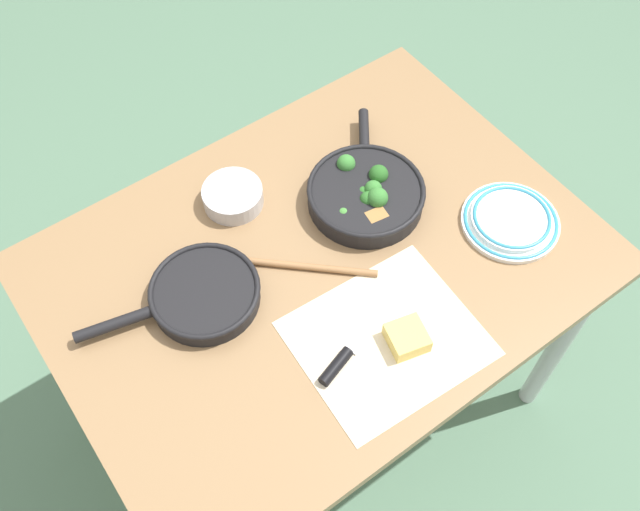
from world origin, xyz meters
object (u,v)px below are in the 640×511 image
at_px(grater_knife, 349,350).
at_px(prep_bowl_steel, 233,196).
at_px(skillet_broccoli, 366,193).
at_px(skillet_eggs, 203,294).
at_px(dinner_plate_stack, 511,220).
at_px(cheese_block, 407,338).
at_px(wooden_spoon, 262,262).

xyz_separation_m(grater_knife, prep_bowl_steel, (-0.01, -0.45, 0.01)).
distance_m(skillet_broccoli, prep_bowl_steel, 0.30).
bearing_deg(grater_knife, skillet_eggs, 104.87).
distance_m(grater_knife, dinner_plate_stack, 0.48).
bearing_deg(skillet_broccoli, prep_bowl_steel, 90.96).
xyz_separation_m(dinner_plate_stack, prep_bowl_steel, (0.46, -0.41, 0.01)).
relative_size(cheese_block, dinner_plate_stack, 0.41).
height_order(skillet_broccoli, skillet_eggs, skillet_broccoli).
bearing_deg(dinner_plate_stack, grater_knife, 4.96).
bearing_deg(cheese_block, prep_bowl_steel, -79.69).
relative_size(wooden_spoon, grater_knife, 1.28).
relative_size(wooden_spoon, cheese_block, 3.50).
xyz_separation_m(grater_knife, cheese_block, (-0.10, 0.05, 0.01)).
distance_m(grater_knife, prep_bowl_steel, 0.45).
height_order(skillet_broccoli, wooden_spoon, skillet_broccoli).
bearing_deg(wooden_spoon, skillet_broccoli, -136.60).
distance_m(wooden_spoon, cheese_block, 0.35).
bearing_deg(wooden_spoon, dinner_plate_stack, -162.18).
height_order(wooden_spoon, cheese_block, cheese_block).
relative_size(skillet_eggs, wooden_spoon, 1.20).
bearing_deg(dinner_plate_stack, cheese_block, 13.63).
bearing_deg(wooden_spoon, cheese_block, 154.59).
xyz_separation_m(skillet_eggs, grater_knife, (-0.17, 0.27, -0.01)).
bearing_deg(skillet_eggs, prep_bowl_steel, -122.66).
bearing_deg(dinner_plate_stack, wooden_spoon, -24.77).
relative_size(wooden_spoon, prep_bowl_steel, 2.32).
height_order(skillet_eggs, prep_bowl_steel, same).
bearing_deg(prep_bowl_steel, skillet_broccoli, 144.46).
bearing_deg(dinner_plate_stack, skillet_broccoli, -46.77).
height_order(grater_knife, prep_bowl_steel, prep_bowl_steel).
bearing_deg(grater_knife, wooden_spoon, 77.98).
height_order(grater_knife, dinner_plate_stack, dinner_plate_stack).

